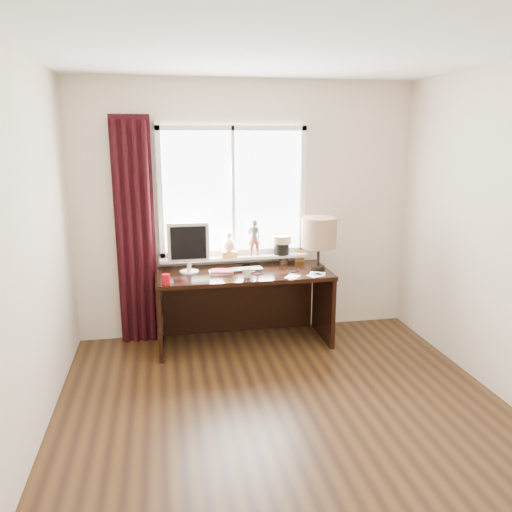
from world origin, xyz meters
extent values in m
cube|color=#412912|center=(0.00, 0.00, 0.00)|extent=(3.50, 4.00, 0.00)
cube|color=white|center=(0.00, 0.00, 2.60)|extent=(3.50, 4.00, 0.00)
cube|color=beige|center=(0.00, 2.00, 1.30)|extent=(3.50, 0.00, 2.60)
cube|color=beige|center=(0.00, -2.00, 1.30)|extent=(3.50, 0.00, 2.60)
cube|color=beige|center=(-1.75, 0.00, 1.30)|extent=(0.00, 4.00, 2.60)
imported|color=silver|center=(-0.06, 1.68, 0.76)|extent=(0.33, 0.23, 0.02)
imported|color=white|center=(-0.10, 1.44, 0.80)|extent=(0.13, 0.13, 0.10)
cylinder|color=#A3040B|center=(-0.86, 1.34, 0.80)|extent=(0.07, 0.07, 0.10)
cube|color=white|center=(-0.15, 1.99, 1.50)|extent=(1.40, 0.02, 1.30)
cube|color=silver|center=(-0.15, 1.96, 0.88)|extent=(1.50, 0.05, 0.05)
cube|color=silver|center=(-0.15, 1.96, 2.12)|extent=(1.50, 0.05, 0.05)
cube|color=silver|center=(-0.88, 1.96, 1.50)|extent=(0.05, 0.05, 1.40)
cube|color=silver|center=(0.57, 1.96, 1.50)|extent=(0.05, 0.05, 1.40)
cube|color=silver|center=(-0.15, 1.96, 1.50)|extent=(0.03, 0.05, 1.30)
cube|color=silver|center=(-0.15, 1.91, 0.83)|extent=(1.52, 0.18, 0.03)
cylinder|color=#730009|center=(-0.71, 1.87, 0.98)|extent=(0.15, 0.15, 0.26)
cube|color=gold|center=(-0.21, 1.87, 0.88)|extent=(0.15, 0.12, 0.06)
sphere|color=beige|center=(-0.21, 1.87, 0.97)|extent=(0.13, 0.13, 0.13)
sphere|color=beige|center=(-0.21, 1.87, 1.07)|extent=(0.07, 0.07, 0.07)
imported|color=brown|center=(0.06, 1.89, 1.04)|extent=(0.14, 0.10, 0.38)
cylinder|color=#1E4C51|center=(0.06, 1.88, 1.12)|extent=(0.09, 0.09, 0.05)
cylinder|color=black|center=(0.34, 1.88, 0.91)|extent=(0.16, 0.16, 0.12)
cylinder|color=#8C6B4C|center=(0.34, 1.88, 1.01)|extent=(0.20, 0.20, 0.08)
cube|color=black|center=(-1.13, 1.92, 1.12)|extent=(0.38, 0.05, 2.25)
cylinder|color=black|center=(-1.27, 1.89, 1.10)|extent=(0.06, 0.06, 2.20)
cylinder|color=black|center=(-1.18, 1.89, 1.10)|extent=(0.06, 0.06, 2.20)
cylinder|color=black|center=(-1.09, 1.89, 1.10)|extent=(0.06, 0.06, 2.20)
cylinder|color=black|center=(-1.00, 1.89, 1.10)|extent=(0.06, 0.06, 2.20)
cube|color=black|center=(-0.10, 1.63, 0.73)|extent=(1.70, 0.70, 0.04)
cube|color=black|center=(-0.93, 1.63, 0.35)|extent=(0.04, 0.64, 0.71)
cube|color=black|center=(0.73, 1.63, 0.35)|extent=(0.04, 0.64, 0.71)
cube|color=black|center=(-0.10, 1.97, 0.35)|extent=(1.60, 0.03, 0.71)
cylinder|color=beige|center=(-0.63, 1.71, 0.76)|extent=(0.18, 0.18, 0.01)
cylinder|color=beige|center=(-0.63, 1.71, 0.81)|extent=(0.04, 0.04, 0.10)
cube|color=beige|center=(-0.63, 1.71, 1.05)|extent=(0.40, 0.04, 0.38)
cube|color=black|center=(-0.63, 1.69, 1.05)|extent=(0.34, 0.01, 0.32)
cube|color=beige|center=(-0.33, 1.62, 0.76)|extent=(0.22, 0.16, 0.02)
cube|color=maroon|center=(-0.32, 1.61, 0.78)|extent=(0.23, 0.18, 0.01)
cylinder|color=black|center=(0.36, 1.87, 0.81)|extent=(0.09, 0.09, 0.12)
cylinder|color=black|center=(0.34, 1.88, 0.86)|extent=(0.01, 0.01, 0.22)
cylinder|color=black|center=(0.37, 1.87, 0.84)|extent=(0.01, 0.01, 0.19)
cylinder|color=black|center=(0.36, 1.89, 0.88)|extent=(0.01, 0.01, 0.25)
cylinder|color=black|center=(0.38, 1.89, 0.83)|extent=(0.01, 0.01, 0.17)
cube|color=gold|center=(0.55, 1.92, 0.81)|extent=(0.10, 0.02, 0.13)
cube|color=#996633|center=(0.55, 1.91, 0.81)|extent=(0.08, 0.01, 0.10)
cylinder|color=black|center=(0.65, 1.61, 0.77)|extent=(0.14, 0.14, 0.03)
cylinder|color=black|center=(0.65, 1.61, 0.89)|extent=(0.03, 0.03, 0.22)
cylinder|color=tan|center=(0.65, 1.61, 1.12)|extent=(0.35, 0.35, 0.30)
cube|color=white|center=(0.56, 1.37, 0.75)|extent=(0.18, 0.16, 0.00)
cube|color=white|center=(0.59, 1.44, 0.75)|extent=(0.18, 0.16, 0.00)
cube|color=white|center=(0.33, 1.37, 0.75)|extent=(0.18, 0.19, 0.00)
torus|color=black|center=(0.02, 1.55, 0.75)|extent=(0.18, 0.18, 0.01)
torus|color=black|center=(0.39, 1.57, 0.75)|extent=(0.15, 0.15, 0.01)
torus|color=black|center=(-0.04, 1.85, 0.75)|extent=(0.13, 0.13, 0.01)
camera|label=1|loc=(-0.86, -3.03, 2.06)|focal=35.00mm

